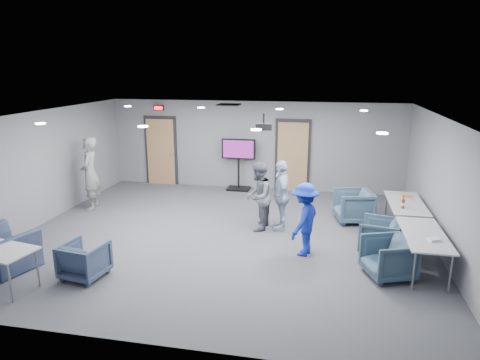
% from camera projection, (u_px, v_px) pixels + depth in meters
% --- Properties ---
extents(floor, '(9.00, 9.00, 0.00)m').
position_uv_depth(floor, '(224.00, 236.00, 9.64)').
color(floor, '#3B3D43').
rests_on(floor, ground).
extents(ceiling, '(9.00, 9.00, 0.00)m').
position_uv_depth(ceiling, '(223.00, 116.00, 8.95)').
color(ceiling, white).
rests_on(ceiling, wall_back).
extents(wall_back, '(9.00, 0.02, 2.70)m').
position_uv_depth(wall_back, '(254.00, 146.00, 13.09)').
color(wall_back, slate).
rests_on(wall_back, floor).
extents(wall_front, '(9.00, 0.02, 2.70)m').
position_uv_depth(wall_front, '(151.00, 255.00, 5.51)').
color(wall_front, slate).
rests_on(wall_front, floor).
extents(wall_left, '(0.02, 8.00, 2.70)m').
position_uv_depth(wall_left, '(39.00, 169.00, 10.15)').
color(wall_left, slate).
rests_on(wall_left, floor).
extents(wall_right, '(0.02, 8.00, 2.70)m').
position_uv_depth(wall_right, '(445.00, 189.00, 8.45)').
color(wall_right, slate).
rests_on(wall_right, floor).
extents(door_left, '(1.06, 0.17, 2.24)m').
position_uv_depth(door_left, '(161.00, 151.00, 13.68)').
color(door_left, black).
rests_on(door_left, wall_back).
extents(door_right, '(1.06, 0.17, 2.24)m').
position_uv_depth(door_right, '(293.00, 157.00, 12.89)').
color(door_right, black).
rests_on(door_right, wall_back).
extents(exit_sign, '(0.32, 0.08, 0.16)m').
position_uv_depth(exit_sign, '(159.00, 108.00, 13.31)').
color(exit_sign, black).
rests_on(exit_sign, wall_back).
extents(hvac_diffuser, '(0.60, 0.60, 0.03)m').
position_uv_depth(hvac_diffuser, '(229.00, 105.00, 11.70)').
color(hvac_diffuser, black).
rests_on(hvac_diffuser, ceiling).
extents(downlights, '(6.18, 3.78, 0.02)m').
position_uv_depth(downlights, '(223.00, 116.00, 8.95)').
color(downlights, white).
rests_on(downlights, ceiling).
extents(person_a, '(0.64, 0.81, 1.94)m').
position_uv_depth(person_a, '(90.00, 173.00, 11.25)').
color(person_a, gray).
rests_on(person_a, floor).
extents(person_b, '(0.67, 0.83, 1.61)m').
position_uv_depth(person_b, '(258.00, 196.00, 9.84)').
color(person_b, slate).
rests_on(person_b, floor).
extents(person_c, '(0.63, 1.04, 1.65)m').
position_uv_depth(person_c, '(281.00, 195.00, 9.86)').
color(person_c, '#A1B4CF').
rests_on(person_c, floor).
extents(person_d, '(0.84, 1.09, 1.49)m').
position_uv_depth(person_d, '(304.00, 219.00, 8.52)').
color(person_d, '#192DA8').
rests_on(person_d, floor).
extents(chair_right_a, '(1.02, 1.01, 0.79)m').
position_uv_depth(chair_right_a, '(354.00, 206.00, 10.45)').
color(chair_right_a, '#3E566B').
rests_on(chair_right_a, floor).
extents(chair_right_b, '(0.93, 0.91, 0.71)m').
position_uv_depth(chair_right_b, '(380.00, 236.00, 8.72)').
color(chair_right_b, '#394F62').
rests_on(chair_right_b, floor).
extents(chair_right_c, '(1.03, 1.02, 0.73)m').
position_uv_depth(chair_right_c, '(388.00, 258.00, 7.68)').
color(chair_right_c, '#394F62').
rests_on(chair_right_c, floor).
extents(chair_front_a, '(0.81, 0.83, 0.67)m').
position_uv_depth(chair_front_a, '(85.00, 260.00, 7.68)').
color(chair_front_a, '#37445F').
rests_on(chair_front_a, floor).
extents(chair_front_b, '(1.39, 1.29, 0.75)m').
position_uv_depth(chair_front_b, '(0.00, 250.00, 7.98)').
color(chair_front_b, '#343E5A').
rests_on(chair_front_b, floor).
extents(table_right_a, '(0.76, 1.81, 0.73)m').
position_uv_depth(table_right_a, '(406.00, 204.00, 9.65)').
color(table_right_a, '#A4A6A8').
rests_on(table_right_a, floor).
extents(table_right_b, '(0.74, 1.77, 0.73)m').
position_uv_depth(table_right_b, '(424.00, 236.00, 7.85)').
color(table_right_b, '#A4A6A8').
rests_on(table_right_b, floor).
extents(bottle_right, '(0.07, 0.07, 0.28)m').
position_uv_depth(bottle_right, '(403.00, 204.00, 9.21)').
color(bottle_right, '#632B11').
rests_on(bottle_right, table_right_a).
extents(snack_box, '(0.20, 0.13, 0.04)m').
position_uv_depth(snack_box, '(406.00, 196.00, 10.06)').
color(snack_box, orange).
rests_on(snack_box, table_right_a).
extents(wrapper, '(0.24, 0.20, 0.05)m').
position_uv_depth(wrapper, '(434.00, 239.00, 7.51)').
color(wrapper, white).
rests_on(wrapper, table_right_b).
extents(tv_stand, '(1.04, 0.49, 1.59)m').
position_uv_depth(tv_stand, '(239.00, 161.00, 13.04)').
color(tv_stand, black).
rests_on(tv_stand, floor).
extents(projector, '(0.40, 0.37, 0.36)m').
position_uv_depth(projector, '(264.00, 126.00, 9.55)').
color(projector, black).
rests_on(projector, ceiling).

